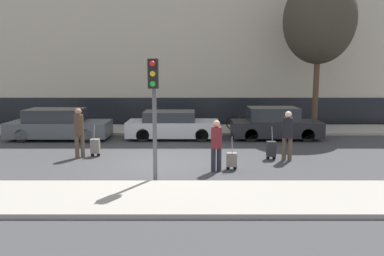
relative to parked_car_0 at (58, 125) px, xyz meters
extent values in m
plane|color=#38383A|center=(5.17, -4.53, -0.66)|extent=(80.00, 80.00, 0.00)
cube|color=gray|center=(5.17, -8.28, -0.60)|extent=(28.00, 2.50, 0.12)
cube|color=gray|center=(5.17, 2.47, -0.60)|extent=(28.00, 3.00, 0.12)
cube|color=#B7AD99|center=(5.17, 5.81, 5.67)|extent=(28.00, 2.29, 12.67)
cube|color=black|center=(5.17, 4.65, 0.14)|extent=(27.44, 0.06, 1.60)
cube|color=#4C5156|center=(0.05, 0.00, -0.17)|extent=(4.59, 1.79, 0.70)
cube|color=#23282D|center=(-0.13, 0.00, 0.47)|extent=(2.53, 1.58, 0.58)
cylinder|color=black|center=(1.47, -0.81, -0.36)|extent=(0.60, 0.18, 0.60)
cylinder|color=black|center=(1.47, 0.81, -0.36)|extent=(0.60, 0.18, 0.60)
cylinder|color=black|center=(-1.37, -0.81, -0.36)|extent=(0.60, 0.18, 0.60)
cylinder|color=black|center=(-1.37, 0.81, -0.36)|extent=(0.60, 0.18, 0.60)
cube|color=#B7BABF|center=(5.33, 0.15, -0.17)|extent=(4.27, 1.79, 0.70)
cube|color=#23282D|center=(5.15, 0.15, 0.41)|extent=(2.35, 1.57, 0.46)
cylinder|color=black|center=(6.65, -0.65, -0.36)|extent=(0.60, 0.18, 0.60)
cylinder|color=black|center=(6.65, 0.95, -0.36)|extent=(0.60, 0.18, 0.60)
cylinder|color=black|center=(4.00, -0.65, -0.36)|extent=(0.60, 0.18, 0.60)
cylinder|color=black|center=(4.00, 0.95, -0.36)|extent=(0.60, 0.18, 0.60)
cube|color=black|center=(10.13, 0.11, -0.17)|extent=(4.08, 1.76, 0.70)
cube|color=#23282D|center=(9.97, 0.11, 0.50)|extent=(2.24, 1.55, 0.64)
cylinder|color=black|center=(11.39, -0.68, -0.36)|extent=(0.60, 0.18, 0.60)
cylinder|color=black|center=(11.39, 0.90, -0.36)|extent=(0.60, 0.18, 0.60)
cylinder|color=black|center=(8.87, -0.68, -0.36)|extent=(0.60, 0.18, 0.60)
cylinder|color=black|center=(8.87, 0.90, -0.36)|extent=(0.60, 0.18, 0.60)
cylinder|color=#4C4233|center=(2.18, -3.69, -0.24)|extent=(0.15, 0.15, 0.85)
cylinder|color=#4C4233|center=(1.99, -3.76, -0.24)|extent=(0.15, 0.15, 0.85)
cylinder|color=#473323|center=(2.08, -3.72, 0.55)|extent=(0.34, 0.34, 0.74)
sphere|color=#936B4C|center=(2.08, -3.72, 1.04)|extent=(0.24, 0.24, 0.24)
cube|color=slate|center=(2.60, -3.54, -0.27)|extent=(0.32, 0.24, 0.54)
cylinder|color=black|center=(2.49, -3.54, -0.60)|extent=(0.12, 0.03, 0.12)
cylinder|color=black|center=(2.71, -3.54, -0.60)|extent=(0.12, 0.03, 0.12)
cylinder|color=gray|center=(2.60, -3.61, 0.27)|extent=(0.02, 0.19, 0.53)
cylinder|color=#23232D|center=(7.07, -5.61, -0.28)|extent=(0.15, 0.15, 0.76)
cylinder|color=#23232D|center=(6.88, -5.68, -0.28)|extent=(0.15, 0.15, 0.76)
cylinder|color=maroon|center=(6.98, -5.64, 0.43)|extent=(0.34, 0.34, 0.66)
sphere|color=tan|center=(6.98, -5.64, 0.87)|extent=(0.22, 0.22, 0.22)
cube|color=slate|center=(7.49, -5.44, -0.32)|extent=(0.32, 0.24, 0.44)
cylinder|color=black|center=(7.37, -5.44, -0.60)|extent=(0.12, 0.03, 0.12)
cylinder|color=black|center=(7.60, -5.44, -0.60)|extent=(0.12, 0.03, 0.12)
cylinder|color=gray|center=(7.49, -5.51, 0.17)|extent=(0.02, 0.19, 0.53)
cylinder|color=#4C4233|center=(9.48, -4.17, -0.25)|extent=(0.15, 0.15, 0.82)
cylinder|color=#4C4233|center=(9.67, -4.24, -0.25)|extent=(0.15, 0.15, 0.82)
cylinder|color=black|center=(9.58, -4.21, 0.52)|extent=(0.34, 0.34, 0.72)
sphere|color=beige|center=(9.58, -4.21, 0.99)|extent=(0.23, 0.23, 0.23)
cube|color=#262628|center=(9.06, -4.03, -0.27)|extent=(0.32, 0.24, 0.54)
cylinder|color=black|center=(8.95, -4.03, -0.60)|extent=(0.12, 0.03, 0.12)
cylinder|color=black|center=(9.17, -4.03, -0.60)|extent=(0.12, 0.03, 0.12)
cylinder|color=gray|center=(9.06, -4.10, 0.27)|extent=(0.02, 0.19, 0.53)
cylinder|color=#515154|center=(5.16, -6.78, 1.08)|extent=(0.12, 0.12, 3.49)
cube|color=black|center=(5.16, -6.96, 2.43)|extent=(0.28, 0.24, 0.80)
sphere|color=red|center=(5.16, -7.11, 2.70)|extent=(0.15, 0.15, 0.15)
sphere|color=gold|center=(5.16, -7.11, 2.43)|extent=(0.15, 0.15, 0.15)
sphere|color=green|center=(5.16, -7.11, 2.16)|extent=(0.15, 0.15, 0.15)
torus|color=black|center=(9.38, 2.13, -0.18)|extent=(0.72, 0.06, 0.72)
torus|color=black|center=(8.33, 2.13, -0.18)|extent=(0.72, 0.06, 0.72)
cylinder|color=black|center=(8.85, 2.13, 0.01)|extent=(1.00, 0.05, 0.05)
cylinder|color=black|center=(8.66, 2.13, 0.21)|extent=(0.04, 0.04, 0.40)
cylinder|color=#4C3826|center=(12.47, 1.77, 1.41)|extent=(0.28, 0.28, 3.90)
ellipsoid|color=#383328|center=(12.47, 1.77, 4.97)|extent=(3.51, 3.51, 4.30)
camera|label=1|loc=(6.21, -17.19, 2.52)|focal=35.00mm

